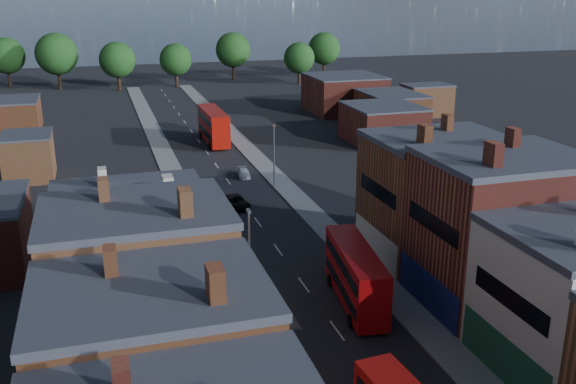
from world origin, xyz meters
TOP-DOWN VIEW (x-y plane):
  - pavement_west at (-6.50, 50.00)m, footprint 3.00×200.00m
  - pavement_east at (6.50, 50.00)m, footprint 3.00×200.00m
  - lamp_post_2 at (-5.20, 30.00)m, footprint 0.25×0.70m
  - lamp_post_3 at (5.20, 60.00)m, footprint 0.25×0.70m
  - bus_1 at (2.91, 27.59)m, footprint 3.99×11.31m
  - bus_2 at (2.16, 85.66)m, footprint 3.31×12.68m
  - car_2 at (-1.20, 53.50)m, footprint 2.89×5.18m
  - car_3 at (2.45, 65.39)m, footprint 1.95×3.88m

SIDE VIEW (x-z plane):
  - pavement_west at x=-6.50m, z-range 0.00..0.12m
  - pavement_east at x=6.50m, z-range 0.00..0.12m
  - car_3 at x=2.45m, z-range 0.00..1.08m
  - car_2 at x=-1.20m, z-range 0.00..1.37m
  - bus_1 at x=2.91m, z-range 0.19..4.97m
  - bus_2 at x=2.16m, z-range 0.22..5.68m
  - lamp_post_2 at x=-5.20m, z-range 0.64..8.77m
  - lamp_post_3 at x=5.20m, z-range 0.64..8.77m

